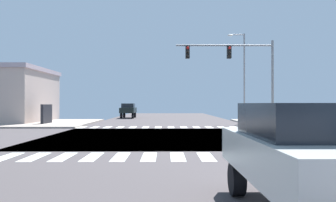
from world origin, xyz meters
name	(u,v)px	position (x,y,z in m)	size (l,w,h in m)	color
ground	(169,137)	(0.00, 0.00, -0.03)	(90.00, 90.00, 0.05)	#433D3E
sidewalk_corner_ne	(307,123)	(13.00, 12.00, 0.07)	(12.00, 12.00, 0.14)	#A09B91
sidewalk_corner_nw	(27,123)	(-13.00, 12.00, 0.07)	(12.00, 12.00, 0.14)	#A5968A
crosswalk_near	(163,157)	(-0.25, -7.30, 0.00)	(13.50, 2.00, 0.01)	silver
crosswalk_far	(165,127)	(-0.25, 7.30, 0.00)	(13.50, 2.00, 0.01)	silver
traffic_signal_mast	(235,62)	(5.42, 7.62, 5.17)	(7.86, 0.55, 6.94)	gray
street_lamp	(242,70)	(7.54, 14.52, 5.27)	(1.78, 0.32, 8.92)	gray
sedan_farside_1	(301,151)	(2.00, -13.68, 1.12)	(1.80, 4.30, 1.88)	black
sedan_leading_2	(128,109)	(-5.00, 24.13, 1.12)	(1.80, 4.30, 1.88)	black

